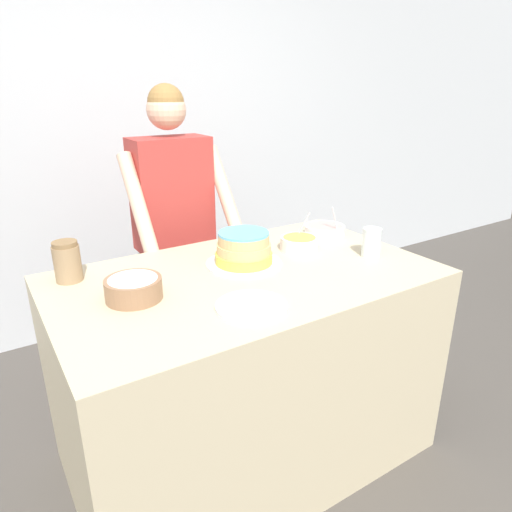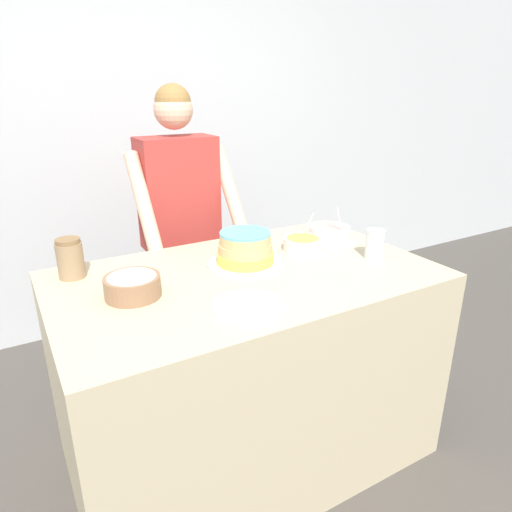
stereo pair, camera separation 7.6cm
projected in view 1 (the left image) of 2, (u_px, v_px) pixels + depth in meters
The scene contains 10 objects.
wall_back at pixel (119, 139), 2.99m from camera, with size 10.00×0.05×2.60m.
counter at pixel (247, 368), 2.02m from camera, with size 1.54×0.92×0.91m.
person_baker at pixel (174, 213), 2.45m from camera, with size 0.54×0.46×1.64m.
cake at pixel (244, 250), 1.93m from camera, with size 0.33×0.33×0.15m.
frosting_bowl_yellow at pixel (299, 243), 2.12m from camera, with size 0.18×0.18×0.17m.
frosting_bowl_pink at pixel (325, 230), 2.31m from camera, with size 0.20×0.20×0.17m.
frosting_bowl_white at pixel (134, 288), 1.63m from camera, with size 0.20×0.20×0.08m.
drinking_glass at pixel (371, 242), 2.03m from camera, with size 0.08×0.08×0.13m.
ceramic_plate at pixel (251, 306), 1.58m from camera, with size 0.25×0.25×0.01m.
stoneware_jar at pixel (67, 262), 1.77m from camera, with size 0.10×0.10×0.16m.
Camera 1 is at (-0.89, -1.01, 1.64)m, focal length 32.00 mm.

